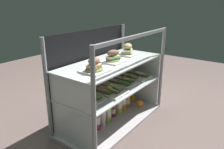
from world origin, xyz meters
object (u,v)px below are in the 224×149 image
juice_bottle_near_post (103,116)px  orange_fruit_beside_bottles (132,98)px  plated_roll_sandwich_mid_left (94,67)px  juice_bottle_tucked_behind (108,113)px  open_sandwich_tray_mid_left (84,97)px  juice_bottle_front_right_end (119,104)px  open_sandwich_tray_far_right (133,75)px  juice_bottle_back_center (87,124)px  orange_fruit_near_left_post (140,103)px  juice_bottle_front_left_end (79,129)px  kitchen_scissors (89,142)px  orange_fruit_rolled_forward (124,99)px  juice_bottle_front_middle (113,109)px  plated_roll_sandwich_far_left (113,58)px  plated_roll_sandwich_near_right_corner (128,50)px  open_sandwich_tray_center (120,81)px  juice_bottle_back_right (123,101)px  juice_bottle_front_second (127,99)px  open_sandwich_tray_near_left_corner (107,90)px

juice_bottle_near_post → orange_fruit_beside_bottles: juice_bottle_near_post is taller
plated_roll_sandwich_mid_left → juice_bottle_tucked_behind: size_ratio=0.90×
open_sandwich_tray_mid_left → juice_bottle_near_post: bearing=-8.4°
juice_bottle_front_right_end → open_sandwich_tray_far_right: bearing=-5.5°
juice_bottle_back_center → orange_fruit_near_left_post: juice_bottle_back_center is taller
open_sandwich_tray_mid_left → juice_bottle_front_left_end: size_ratio=1.55×
open_sandwich_tray_mid_left → kitchen_scissors: size_ratio=1.95×
juice_bottle_tucked_behind → juice_bottle_front_right_end: 0.21m
orange_fruit_rolled_forward → kitchen_scissors: 0.86m
juice_bottle_front_left_end → juice_bottle_front_middle: 0.49m
plated_roll_sandwich_far_left → orange_fruit_rolled_forward: 0.73m
plated_roll_sandwich_near_right_corner → kitchen_scissors: 1.01m
plated_roll_sandwich_far_left → juice_bottle_tucked_behind: size_ratio=0.89×
open_sandwich_tray_mid_left → orange_fruit_rolled_forward: (0.76, 0.09, -0.33)m
plated_roll_sandwich_far_left → orange_fruit_near_left_post: 0.72m
open_sandwich_tray_center → juice_bottle_back_center: bearing=178.7°
juice_bottle_front_right_end → kitchen_scissors: size_ratio=1.32×
open_sandwich_tray_center → orange_fruit_near_left_post: (0.26, -0.10, -0.33)m
plated_roll_sandwich_far_left → juice_bottle_front_left_end: bearing=175.3°
juice_bottle_back_center → kitchen_scissors: 0.16m
plated_roll_sandwich_mid_left → juice_bottle_front_right_end: 0.71m
plated_roll_sandwich_near_right_corner → juice_bottle_tucked_behind: (-0.40, -0.04, -0.55)m
juice_bottle_front_right_end → open_sandwich_tray_center: bearing=-78.1°
orange_fruit_beside_bottles → plated_roll_sandwich_near_right_corner: bearing=-176.2°
open_sandwich_tray_far_right → juice_bottle_front_left_end: size_ratio=1.55×
orange_fruit_rolled_forward → juice_bottle_near_post: bearing=-168.0°
kitchen_scissors → plated_roll_sandwich_far_left: bearing=9.4°
open_sandwich_tray_mid_left → juice_bottle_back_center: 0.27m
juice_bottle_near_post → orange_fruit_rolled_forward: juice_bottle_near_post is taller
juice_bottle_front_right_end → juice_bottle_back_right: same height
orange_fruit_rolled_forward → juice_bottle_front_second: bearing=-130.7°
open_sandwich_tray_center → juice_bottle_near_post: open_sandwich_tray_center is taller
plated_roll_sandwich_mid_left → orange_fruit_rolled_forward: 0.95m
open_sandwich_tray_far_right → kitchen_scissors: 0.90m
plated_roll_sandwich_near_right_corner → open_sandwich_tray_mid_left: 0.75m
juice_bottle_near_post → juice_bottle_back_right: juice_bottle_back_right is taller
orange_fruit_rolled_forward → juice_bottle_front_left_end: bearing=-174.5°
open_sandwich_tray_far_right → plated_roll_sandwich_mid_left: bearing=-176.4°
open_sandwich_tray_near_left_corner → orange_fruit_rolled_forward: 0.63m
plated_roll_sandwich_far_left → orange_fruit_beside_bottles: bearing=6.5°
plated_roll_sandwich_far_left → open_sandwich_tray_far_right: 0.47m
juice_bottle_near_post → plated_roll_sandwich_near_right_corner: bearing=5.0°
open_sandwich_tray_far_right → juice_bottle_front_middle: size_ratio=1.90×
open_sandwich_tray_near_left_corner → juice_bottle_front_left_end: (-0.33, 0.06, -0.27)m
juice_bottle_near_post → open_sandwich_tray_mid_left: bearing=171.6°
plated_roll_sandwich_near_right_corner → juice_bottle_front_right_end: (-0.19, -0.03, -0.54)m
plated_roll_sandwich_far_left → open_sandwich_tray_mid_left: 0.46m
juice_bottle_front_right_end → juice_bottle_front_second: size_ratio=1.11×
juice_bottle_back_center → juice_bottle_front_middle: bearing=0.6°
juice_bottle_front_left_end → orange_fruit_rolled_forward: (0.85, 0.08, -0.06)m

